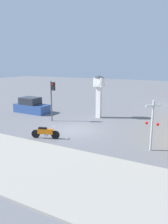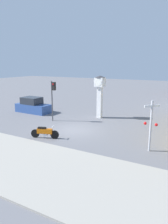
{
  "view_description": "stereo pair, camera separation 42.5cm",
  "coord_description": "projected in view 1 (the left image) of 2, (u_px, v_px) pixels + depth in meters",
  "views": [
    {
      "loc": [
        9.37,
        -15.63,
        5.72
      ],
      "look_at": [
        0.52,
        0.88,
        1.5
      ],
      "focal_mm": 35.0,
      "sensor_mm": 36.0,
      "label": 1
    },
    {
      "loc": [
        9.75,
        -15.43,
        5.72
      ],
      "look_at": [
        0.52,
        0.88,
        1.5
      ],
      "focal_mm": 35.0,
      "sensor_mm": 36.0,
      "label": 2
    }
  ],
  "objects": [
    {
      "name": "sidewalk_strip",
      "position": [
        15.0,
        160.0,
        13.08
      ],
      "size": [
        36.0,
        6.0,
        0.1
      ],
      "color": "#9E998E",
      "rests_on": "ground_plane"
    },
    {
      "name": "clock_tower",
      "position": [
        99.0,
        90.0,
        22.75
      ],
      "size": [
        1.11,
        1.11,
        4.45
      ],
      "color": "white",
      "rests_on": "ground_plane"
    },
    {
      "name": "parked_car",
      "position": [
        31.0,
        106.0,
        25.58
      ],
      "size": [
        4.23,
        1.87,
        1.8
      ],
      "rotation": [
        0.0,
        0.0,
        -0.02
      ],
      "color": "#2D4C8C",
      "rests_on": "ground_plane"
    },
    {
      "name": "railroad_crossing_signal",
      "position": [
        152.0,
        124.0,
        14.2
      ],
      "size": [
        0.9,
        0.82,
        3.4
      ],
      "color": "#B7B7BC",
      "rests_on": "ground_plane"
    },
    {
      "name": "ground_plane",
      "position": [
        74.0,
        130.0,
        19.02
      ],
      "size": [
        120.0,
        120.0,
        0.0
      ],
      "primitive_type": "plane",
      "color": "slate"
    },
    {
      "name": "traffic_light",
      "position": [
        52.0,
        94.0,
        21.35
      ],
      "size": [
        0.5,
        0.35,
        4.01
      ],
      "color": "#47474C",
      "rests_on": "ground_plane"
    },
    {
      "name": "motorcycle",
      "position": [
        45.0,
        133.0,
        16.81
      ],
      "size": [
        2.16,
        0.88,
        0.99
      ],
      "rotation": [
        0.0,
        0.0,
        0.33
      ],
      "color": "black",
      "rests_on": "ground_plane"
    }
  ]
}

